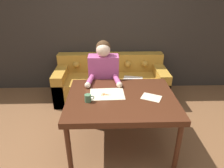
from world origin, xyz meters
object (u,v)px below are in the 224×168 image
person (104,81)px  scissors (107,95)px  mug (88,98)px  dining_table (121,102)px  couch (111,82)px

person → scissors: bearing=-85.7°
person → mug: (-0.18, -0.75, 0.14)m
dining_table → scissors: (-0.18, 0.05, 0.07)m
couch → person: (-0.12, -0.70, 0.36)m
dining_table → mug: (-0.40, -0.10, 0.12)m
couch → scissors: size_ratio=8.98×
dining_table → couch: (-0.10, 1.36, -0.39)m
couch → mug: 1.57m
couch → scissors: 1.39m
person → couch: bearing=80.0°
scissors → couch: bearing=86.6°
dining_table → scissors: 0.20m
dining_table → person: (-0.22, 0.66, -0.03)m
person → mug: bearing=-103.1°
person → scissors: (0.05, -0.61, 0.10)m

